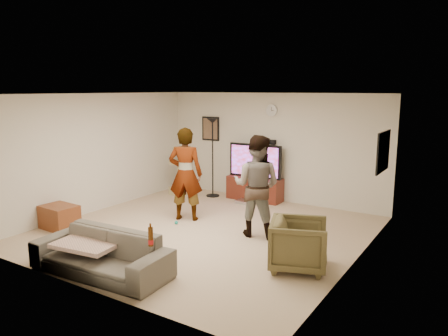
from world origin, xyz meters
The scene contains 24 objects.
floor centered at (0.00, 0.00, -0.01)m, with size 5.50×5.50×0.02m, color tan.
ceiling centered at (0.00, 0.00, 2.51)m, with size 5.50×5.50×0.02m, color white.
wall_back centered at (0.00, 2.75, 1.25)m, with size 5.50×0.04×2.50m, color silver.
wall_front centered at (0.00, -2.75, 1.25)m, with size 5.50×0.04×2.50m, color silver.
wall_left centered at (-2.75, 0.00, 1.25)m, with size 0.04×5.50×2.50m, color silver.
wall_right centered at (2.75, 0.00, 1.25)m, with size 0.04×5.50×2.50m, color silver.
wall_clock centered at (0.00, 2.72, 2.10)m, with size 0.26×0.26×0.04m, color white.
wall_speaker centered at (0.00, 2.69, 1.38)m, with size 0.25×0.10×0.10m, color black.
picture_back centered at (-1.70, 2.73, 1.60)m, with size 0.42×0.03×0.52m, color brown.
picture_right centered at (2.73, 1.60, 1.50)m, with size 0.03×0.78×0.62m, color tan.
tv_stand centered at (-0.30, 2.50, 0.27)m, with size 1.31×0.45×0.55m, color #4A1B11.
console_box centered at (-0.33, 2.11, 0.04)m, with size 0.40×0.30×0.07m, color #B9B9BE.
tv centered at (-0.30, 2.50, 0.94)m, with size 1.32×0.08×0.78m, color black.
tv_screen centered at (-0.30, 2.46, 0.94)m, with size 1.21×0.01×0.69m, color #8449E9.
floor_lamp centered at (-1.34, 2.28, 0.95)m, with size 0.32×0.32×1.90m, color black.
cat_tree centered at (-2.14, 1.98, 0.60)m, with size 0.38×0.38×1.20m, color tan.
person_left centered at (-0.73, 0.41, 0.93)m, with size 0.68×0.44×1.85m, color #A6A6B0.
person_right centered at (0.90, 0.33, 0.90)m, with size 0.88×0.68×1.81m, color navy.
sofa centered at (-0.18, -2.30, 0.30)m, with size 2.06×0.81×0.60m, color #575147.
throw_blanket centered at (-0.42, -2.30, 0.41)m, with size 0.90×0.70×0.06m, color #D1A795.
beer_bottle centered at (0.77, -2.30, 0.73)m, with size 0.06×0.06×0.25m, color #462105.
armchair centered at (2.12, -0.65, 0.37)m, with size 0.79×0.81×0.74m, color brown.
side_table centered at (-2.40, -1.32, 0.22)m, with size 0.66×0.49×0.44m, color #612E16.
toy_ball centered at (-0.70, 0.04, 0.03)m, with size 0.07×0.07×0.07m, color #188A7D.
Camera 1 is at (4.37, -6.25, 2.59)m, focal length 34.57 mm.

